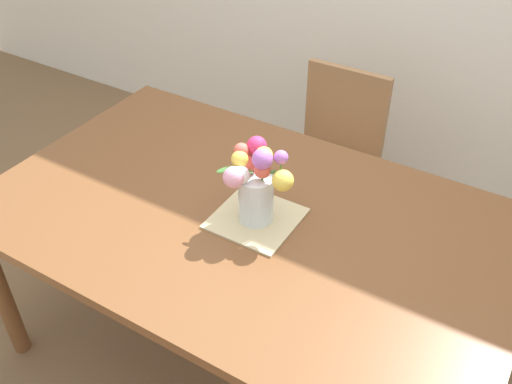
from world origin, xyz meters
TOP-DOWN VIEW (x-y plane):
  - ground_plane at (0.00, 0.00)m, footprint 12.00×12.00m
  - dining_table at (0.00, 0.00)m, footprint 1.87×1.15m
  - chair_far at (-0.07, 0.92)m, footprint 0.42×0.42m
  - placemat at (0.04, -0.01)m, footprint 0.28×0.28m
  - flower_vase at (0.04, -0.01)m, footprint 0.26×0.20m

SIDE VIEW (x-z plane):
  - ground_plane at x=0.00m, z-range 0.00..0.00m
  - chair_far at x=-0.07m, z-range 0.07..0.97m
  - dining_table at x=0.00m, z-range 0.31..1.09m
  - placemat at x=0.04m, z-range 0.78..0.79m
  - flower_vase at x=0.04m, z-range 0.80..1.09m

